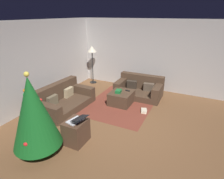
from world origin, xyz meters
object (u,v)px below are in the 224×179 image
(tv_remote, at_px, (128,91))
(christmas_tree, at_px, (33,113))
(couch_left, at_px, (63,100))
(ottoman, at_px, (121,98))
(book_stack, at_px, (144,111))
(gift_box, at_px, (118,91))
(side_table, at_px, (76,132))
(laptop, at_px, (77,120))
(couch_right, at_px, (140,88))
(corner_lamp, at_px, (92,52))

(tv_remote, relative_size, christmas_tree, 0.09)
(couch_left, relative_size, christmas_tree, 1.03)
(ottoman, xyz_separation_m, book_stack, (-0.23, -0.84, -0.17))
(book_stack, bearing_deg, couch_left, 109.26)
(couch_left, bearing_deg, gift_box, 126.27)
(side_table, height_order, book_stack, side_table)
(laptop, height_order, book_stack, laptop)
(ottoman, relative_size, christmas_tree, 0.43)
(laptop, xyz_separation_m, book_stack, (2.06, -0.93, -0.58))
(side_table, bearing_deg, couch_left, 48.69)
(couch_left, xyz_separation_m, tv_remote, (1.23, -1.68, 0.15))
(gift_box, bearing_deg, christmas_tree, 168.14)
(ottoman, relative_size, laptop, 1.66)
(couch_left, distance_m, tv_remote, 2.08)
(couch_right, distance_m, laptop, 3.21)
(gift_box, relative_size, book_stack, 0.76)
(tv_remote, relative_size, book_stack, 0.52)
(gift_box, xyz_separation_m, side_table, (-2.19, 0.08, -0.18))
(book_stack, bearing_deg, gift_box, 81.28)
(ottoman, height_order, christmas_tree, christmas_tree)
(couch_right, bearing_deg, couch_left, 45.41)
(gift_box, distance_m, christmas_tree, 2.92)
(couch_right, height_order, book_stack, couch_right)
(ottoman, distance_m, christmas_tree, 3.07)
(side_table, bearing_deg, laptop, -101.77)
(christmas_tree, relative_size, laptop, 3.87)
(ottoman, distance_m, tv_remote, 0.31)
(couch_left, bearing_deg, corner_lamp, -169.14)
(christmas_tree, xyz_separation_m, corner_lamp, (4.21, 1.21, 0.37))
(couch_left, xyz_separation_m, ottoman, (1.06, -1.53, -0.06))
(couch_right, xyz_separation_m, tv_remote, (-0.71, 0.19, 0.14))
(couch_right, distance_m, corner_lamp, 2.48)
(tv_remote, bearing_deg, side_table, -177.02)
(christmas_tree, distance_m, corner_lamp, 4.39)
(laptop, bearing_deg, corner_lamp, 26.39)
(gift_box, bearing_deg, laptop, 179.55)
(couch_right, height_order, ottoman, couch_right)
(couch_right, xyz_separation_m, gift_box, (-0.96, 0.40, 0.18))
(couch_left, height_order, couch_right, couch_left)
(couch_right, height_order, laptop, laptop)
(book_stack, relative_size, corner_lamp, 0.20)
(gift_box, xyz_separation_m, christmas_tree, (-2.81, 0.59, 0.51))
(book_stack, bearing_deg, couch_right, 24.90)
(gift_box, bearing_deg, couch_left, 123.58)
(side_table, bearing_deg, book_stack, -25.82)
(couch_right, height_order, tv_remote, couch_right)
(ottoman, xyz_separation_m, tv_remote, (0.17, -0.14, 0.22))
(gift_box, relative_size, corner_lamp, 0.15)
(christmas_tree, relative_size, book_stack, 5.84)
(tv_remote, xyz_separation_m, christmas_tree, (-3.07, 0.80, 0.54))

